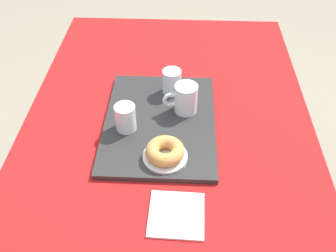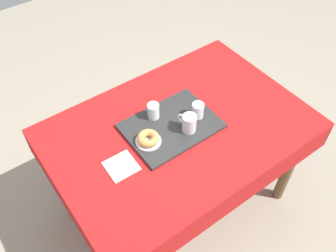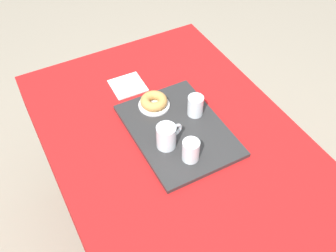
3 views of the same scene
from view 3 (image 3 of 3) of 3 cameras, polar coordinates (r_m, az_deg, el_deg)
The scene contains 9 objects.
ground_plane at distance 2.08m, azimuth 0.95°, elevation -15.44°, with size 6.00×6.00×0.00m, color gray.
dining_table at distance 1.54m, azimuth 1.24°, elevation -4.34°, with size 1.32×0.90×0.73m.
serving_tray at distance 1.49m, azimuth 1.47°, elevation -0.59°, with size 0.46×0.34×0.02m, color #2D2D2D.
tea_mug_left at distance 1.39m, azimuth -0.20°, elevation -1.60°, with size 0.07×0.11×0.09m.
water_glass_near at distance 1.52m, azimuth 4.01°, elevation 2.85°, with size 0.06×0.06×0.08m.
water_glass_far at distance 1.36m, azimuth 3.34°, elevation -3.68°, with size 0.06×0.06×0.08m.
donut_plate_left at distance 1.57m, azimuth -2.06°, elevation 3.07°, with size 0.13×0.13×0.01m, color white.
sugar_donut_left at distance 1.55m, azimuth -2.08°, elevation 3.67°, with size 0.11×0.11×0.04m, color tan.
paper_napkin at distance 1.69m, azimuth -5.90°, elevation 5.89°, with size 0.14×0.14×0.01m, color white.
Camera 3 is at (0.83, -0.48, 1.84)m, focal length 41.74 mm.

